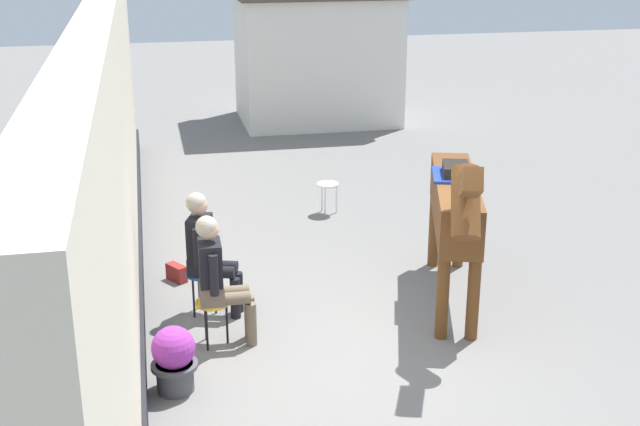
{
  "coord_description": "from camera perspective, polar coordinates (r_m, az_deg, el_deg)",
  "views": [
    {
      "loc": [
        -2.2,
        -7.36,
        4.11
      ],
      "look_at": [
        -0.4,
        1.2,
        1.05
      ],
      "focal_mm": 47.37,
      "sensor_mm": 36.0,
      "label": 1
    }
  ],
  "objects": [
    {
      "name": "satchel_bag",
      "position": [
        10.27,
        -9.67,
        -4.0
      ],
      "size": [
        0.25,
        0.3,
        0.2
      ],
      "primitive_type": "cube",
      "rotation": [
        0.0,
        0.0,
        2.15
      ],
      "color": "maroon",
      "rests_on": "ground_plane"
    },
    {
      "name": "seated_visitor_near",
      "position": [
        8.45,
        -6.95,
        -4.1
      ],
      "size": [
        0.61,
        0.49,
        1.39
      ],
      "color": "gold",
      "rests_on": "ground_plane"
    },
    {
      "name": "spare_stool_white",
      "position": [
        12.31,
        0.53,
        1.74
      ],
      "size": [
        0.32,
        0.32,
        0.46
      ],
      "color": "white",
      "rests_on": "ground_plane"
    },
    {
      "name": "ground_plane",
      "position": [
        11.36,
        0.11,
        -1.92
      ],
      "size": [
        40.0,
        40.0,
        0.0
      ],
      "primitive_type": "plane",
      "color": "slate"
    },
    {
      "name": "flower_planter_middle",
      "position": [
        7.89,
        -9.84,
        -9.63
      ],
      "size": [
        0.43,
        0.43,
        0.64
      ],
      "color": "#4C4C51",
      "rests_on": "ground_plane"
    },
    {
      "name": "seated_visitor_far",
      "position": [
        9.13,
        -7.69,
        -2.32
      ],
      "size": [
        0.61,
        0.48,
        1.39
      ],
      "color": "#194C99",
      "rests_on": "ground_plane"
    },
    {
      "name": "saddled_horse_center",
      "position": [
        9.28,
        9.16,
        0.48
      ],
      "size": [
        1.13,
        2.91,
        2.06
      ],
      "color": "brown",
      "rests_on": "ground_plane"
    },
    {
      "name": "distant_cottage",
      "position": [
        17.98,
        -0.23,
        11.91
      ],
      "size": [
        3.4,
        2.6,
        3.5
      ],
      "color": "silver",
      "rests_on": "ground_plane"
    },
    {
      "name": "pub_facade_wall",
      "position": [
        9.23,
        -13.57,
        2.55
      ],
      "size": [
        0.34,
        14.0,
        3.4
      ],
      "color": "beige",
      "rests_on": "ground_plane"
    }
  ]
}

